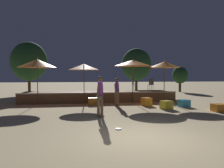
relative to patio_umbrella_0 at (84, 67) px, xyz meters
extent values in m
plane|color=#D1B784|center=(1.47, -8.60, -2.46)|extent=(120.00, 120.00, 0.00)
cube|color=brown|center=(1.09, 1.39, -2.12)|extent=(10.89, 2.89, 0.66)
cube|color=#CCB793|center=(1.09, -0.01, -1.75)|extent=(10.89, 0.12, 0.08)
cylinder|color=brown|center=(0.00, 0.00, -1.33)|extent=(0.05, 0.05, 2.26)
cone|color=orange|center=(0.00, 0.00, 0.00)|extent=(2.05, 2.05, 0.40)
sphere|color=orange|center=(0.00, 0.00, 0.24)|extent=(0.08, 0.08, 0.08)
cylinder|color=brown|center=(3.33, -0.13, -1.19)|extent=(0.05, 0.05, 2.53)
cone|color=orange|center=(3.33, -0.13, 0.28)|extent=(2.54, 2.54, 0.41)
sphere|color=orange|center=(3.33, -0.13, 0.53)|extent=(0.08, 0.08, 0.08)
cylinder|color=brown|center=(-2.99, -0.05, -1.26)|extent=(0.05, 0.05, 2.40)
cone|color=orange|center=(-2.99, -0.05, 0.20)|extent=(2.44, 2.44, 0.52)
sphere|color=orange|center=(-2.99, -0.05, 0.50)|extent=(0.08, 0.08, 0.08)
cylinder|color=brown|center=(5.52, -0.39, -1.24)|extent=(0.05, 0.05, 2.43)
cone|color=orange|center=(5.52, -0.39, 0.18)|extent=(2.15, 2.15, 0.42)
sphere|color=orange|center=(5.52, -0.39, 0.43)|extent=(0.08, 0.08, 0.08)
cube|color=orange|center=(6.82, -4.51, -2.26)|extent=(0.65, 0.65, 0.39)
cube|color=yellow|center=(4.46, -3.27, -2.22)|extent=(0.68, 0.68, 0.47)
cube|color=orange|center=(3.81, -1.71, -2.21)|extent=(0.63, 0.63, 0.49)
cube|color=orange|center=(0.50, -0.77, -2.23)|extent=(0.56, 0.56, 0.46)
cube|color=#2D9EDB|center=(5.88, -2.57, -2.25)|extent=(0.62, 0.62, 0.42)
cylinder|color=brown|center=(1.88, -1.59, -2.06)|extent=(0.13, 0.13, 0.80)
cylinder|color=brown|center=(1.99, -1.71, -2.06)|extent=(0.13, 0.13, 0.80)
cylinder|color=#72664C|center=(1.94, -1.65, -1.58)|extent=(0.20, 0.20, 0.24)
cylinder|color=purple|center=(1.94, -1.65, -1.26)|extent=(0.20, 0.20, 0.61)
cylinder|color=brown|center=(1.82, -1.76, -1.33)|extent=(0.15, 0.15, 0.55)
cylinder|color=brown|center=(2.06, -1.53, -1.33)|extent=(0.15, 0.15, 0.55)
sphere|color=brown|center=(1.94, -1.65, -0.84)|extent=(0.22, 0.22, 0.22)
cylinder|color=#72664C|center=(0.47, -5.07, -2.03)|extent=(0.13, 0.13, 0.85)
cylinder|color=brown|center=(0.60, -5.18, -2.03)|extent=(0.13, 0.13, 0.85)
cylinder|color=#72664C|center=(0.54, -5.13, -1.53)|extent=(0.22, 0.22, 0.24)
cylinder|color=purple|center=(0.54, -5.13, -1.19)|extent=(0.22, 0.22, 0.65)
cylinder|color=brown|center=(0.42, -5.26, -1.25)|extent=(0.18, 0.20, 0.58)
cylinder|color=brown|center=(0.65, -4.99, -1.25)|extent=(0.14, 0.15, 0.58)
sphere|color=brown|center=(0.54, -5.13, -0.75)|extent=(0.23, 0.23, 0.23)
cylinder|color=#2D3338|center=(4.12, 1.73, -1.49)|extent=(0.02, 0.02, 0.45)
cylinder|color=#2D3338|center=(4.27, 2.00, -1.49)|extent=(0.02, 0.02, 0.45)
cylinder|color=#2D3338|center=(3.86, 1.88, -1.49)|extent=(0.02, 0.02, 0.45)
cylinder|color=#2D3338|center=(4.00, 2.14, -1.49)|extent=(0.02, 0.02, 0.45)
cylinder|color=#2D3338|center=(4.06, 1.94, -1.26)|extent=(0.40, 0.40, 0.02)
cube|color=#2D3338|center=(3.92, 2.02, -1.04)|extent=(0.20, 0.33, 0.45)
cylinder|color=#47474C|center=(5.10, 1.01, -1.49)|extent=(0.02, 0.02, 0.45)
cylinder|color=#47474C|center=(4.80, 1.00, -1.49)|extent=(0.02, 0.02, 0.45)
cylinder|color=#47474C|center=(5.12, 0.71, -1.49)|extent=(0.02, 0.02, 0.45)
cylinder|color=#47474C|center=(4.82, 0.70, -1.49)|extent=(0.02, 0.02, 0.45)
cylinder|color=#47474C|center=(4.96, 0.86, -1.26)|extent=(0.40, 0.40, 0.02)
cube|color=#47474C|center=(4.97, 0.69, -1.04)|extent=(0.36, 0.05, 0.45)
cylinder|color=white|center=(0.92, -7.39, -2.44)|extent=(0.22, 0.22, 0.03)
cylinder|color=#3D2B1C|center=(11.45, 9.14, -1.88)|extent=(0.28, 0.28, 1.15)
ellipsoid|color=#1E4223|center=(11.45, 9.14, -0.50)|extent=(1.80, 1.80, 1.98)
cylinder|color=#3D2B1C|center=(-5.23, 8.39, -1.60)|extent=(0.28, 0.28, 1.71)
ellipsoid|color=#1E4223|center=(-5.23, 8.39, 0.86)|extent=(3.57, 3.57, 3.93)
cylinder|color=#3D2B1C|center=(6.00, 8.51, -1.62)|extent=(0.28, 0.28, 1.66)
ellipsoid|color=#1E4223|center=(6.00, 8.51, 0.65)|extent=(3.20, 3.20, 3.52)
camera|label=1|loc=(-0.50, -14.75, -0.61)|focal=35.00mm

